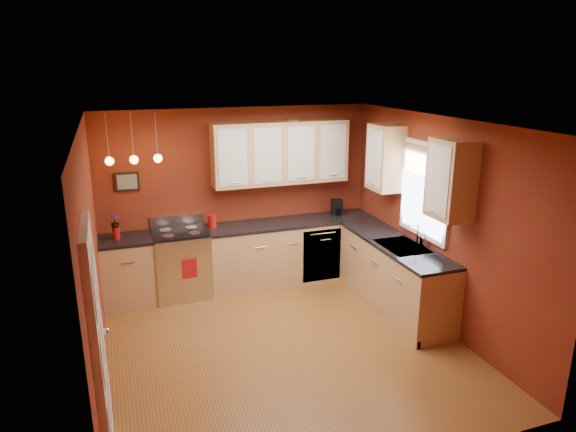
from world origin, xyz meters
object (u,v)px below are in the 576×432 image
object	(u,v)px
sink	(402,248)
soap_pump	(424,239)
red_canister	(212,221)
gas_range	(182,263)
coffee_maker	(337,208)

from	to	relation	value
sink	soap_pump	xyz separation A→B (m)	(0.25, -0.11, 0.12)
red_canister	soap_pump	bearing A→B (deg)	-35.12
sink	red_canister	size ratio (longest dim) A/B	3.70
gas_range	sink	bearing A→B (deg)	-29.78
sink	red_canister	xyz separation A→B (m)	(-2.15, 1.58, 0.12)
gas_range	soap_pump	distance (m)	3.34
red_canister	coffee_maker	bearing A→B (deg)	0.09
red_canister	coffee_maker	distance (m)	1.95
sink	coffee_maker	size ratio (longest dim) A/B	2.93
sink	soap_pump	size ratio (longest dim) A/B	3.75
gas_range	coffee_maker	xyz separation A→B (m)	(2.42, 0.08, 0.57)
gas_range	soap_pump	size ratio (longest dim) A/B	5.94
gas_range	coffee_maker	bearing A→B (deg)	1.94
soap_pump	sink	bearing A→B (deg)	156.36
red_canister	coffee_maker	xyz separation A→B (m)	(1.95, 0.00, 0.01)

